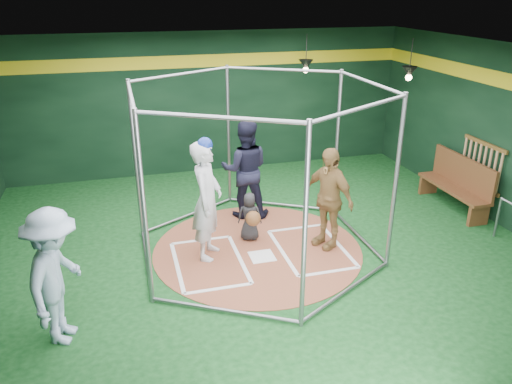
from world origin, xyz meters
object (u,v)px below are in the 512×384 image
object	(u,v)px
batter_figure	(207,200)
umpire	(245,169)
dugout_bench	(458,182)
visitor_leopard	(328,198)

from	to	relation	value
batter_figure	umpire	world-z (taller)	batter_figure
dugout_bench	visitor_leopard	bearing A→B (deg)	-166.04
batter_figure	dugout_bench	bearing A→B (deg)	6.64
visitor_leopard	umpire	xyz separation A→B (m)	(-1.11, 1.66, 0.07)
batter_figure	dugout_bench	xyz separation A→B (m)	(5.53, 0.64, -0.50)
visitor_leopard	dugout_bench	world-z (taller)	visitor_leopard
batter_figure	dugout_bench	world-z (taller)	batter_figure
umpire	dugout_bench	size ratio (longest dim) A/B	1.03
batter_figure	umpire	size ratio (longest dim) A/B	1.07
umpire	batter_figure	bearing A→B (deg)	68.22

